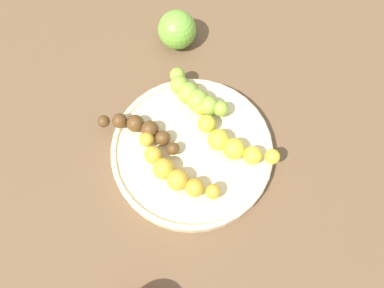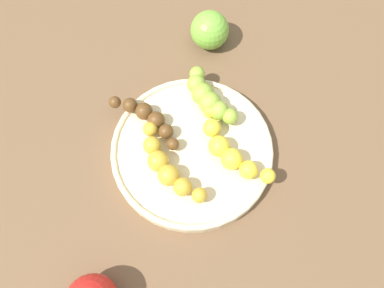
# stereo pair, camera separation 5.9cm
# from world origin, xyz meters

# --- Properties ---
(ground_plane) EXTENTS (2.40, 2.40, 0.00)m
(ground_plane) POSITION_xyz_m (0.00, 0.00, 0.00)
(ground_plane) COLOR brown
(fruit_bowl) EXTENTS (0.26, 0.26, 0.02)m
(fruit_bowl) POSITION_xyz_m (0.00, 0.00, 0.01)
(fruit_bowl) COLOR beige
(fruit_bowl) RESTS_ON ground_plane
(banana_yellow) EXTENTS (0.13, 0.11, 0.03)m
(banana_yellow) POSITION_xyz_m (-0.00, -0.06, 0.04)
(banana_yellow) COLOR yellow
(banana_yellow) RESTS_ON fruit_bowl
(banana_green) EXTENTS (0.10, 0.08, 0.04)m
(banana_green) POSITION_xyz_m (0.08, -0.02, 0.04)
(banana_green) COLOR #8CAD38
(banana_green) RESTS_ON fruit_bowl
(banana_overripe) EXTENTS (0.09, 0.12, 0.03)m
(banana_overripe) POSITION_xyz_m (0.04, 0.07, 0.03)
(banana_overripe) COLOR #593819
(banana_overripe) RESTS_ON fruit_bowl
(banana_spotted) EXTENTS (0.12, 0.11, 0.03)m
(banana_spotted) POSITION_xyz_m (-0.04, 0.04, 0.04)
(banana_spotted) COLOR gold
(banana_spotted) RESTS_ON fruit_bowl
(apple_green) EXTENTS (0.07, 0.07, 0.07)m
(apple_green) POSITION_xyz_m (0.22, -0.02, 0.03)
(apple_green) COLOR #72B238
(apple_green) RESTS_ON ground_plane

